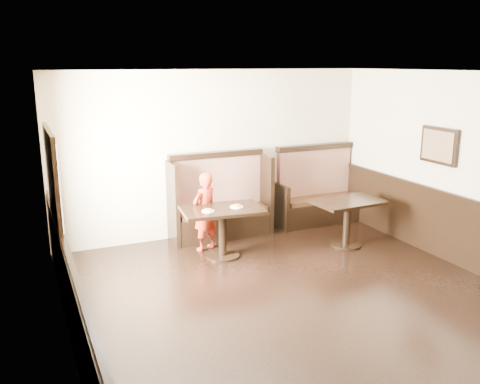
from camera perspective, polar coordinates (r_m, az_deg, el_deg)
ground at (r=6.14m, az=9.54°, el=-14.09°), size 7.00×7.00×0.00m
room_shell at (r=5.93m, az=5.87°, el=-7.88°), size 7.00×7.00×7.00m
booth_main at (r=8.68m, az=-2.30°, el=-1.59°), size 1.75×0.72×1.45m
booth_neighbor at (r=9.55m, az=8.64°, el=-0.55°), size 1.65×0.72×1.45m
table_main at (r=7.71m, az=-1.99°, el=-3.12°), size 1.29×0.89×0.77m
table_neighbor at (r=8.37m, az=11.96°, el=-2.20°), size 1.13×0.77×0.76m
child at (r=8.01m, az=-3.98°, el=-2.21°), size 0.54×0.46×1.26m
pizza_plate_left at (r=7.51m, az=-3.61°, el=-2.08°), size 0.19×0.19×0.03m
pizza_plate_right at (r=7.71m, az=-0.39°, el=-1.60°), size 0.20×0.20×0.04m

